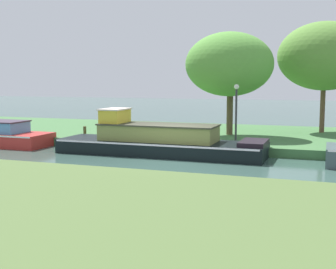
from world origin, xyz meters
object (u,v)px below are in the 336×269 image
(willow_tree_centre, at_px, (325,56))
(lamp_post, at_px, (236,105))
(black_barge, at_px, (159,141))
(willow_tree_left, at_px, (229,64))
(mooring_post_near, at_px, (85,132))

(willow_tree_centre, bearing_deg, lamp_post, -127.68)
(black_barge, distance_m, lamp_post, 4.26)
(lamp_post, bearing_deg, willow_tree_left, 112.96)
(black_barge, bearing_deg, willow_tree_left, 66.15)
(black_barge, bearing_deg, willow_tree_centre, 49.51)
(black_barge, distance_m, willow_tree_left, 6.12)
(black_barge, xyz_separation_m, willow_tree_left, (2.05, 4.63, 3.44))
(willow_tree_left, bearing_deg, willow_tree_centre, 34.15)
(black_barge, bearing_deg, lamp_post, 45.19)
(black_barge, height_order, mooring_post_near, black_barge)
(willow_tree_centre, bearing_deg, black_barge, -130.49)
(willow_tree_centre, relative_size, mooring_post_near, 11.15)
(willow_tree_centre, xyz_separation_m, mooring_post_near, (-11.16, -6.11, -3.84))
(black_barge, xyz_separation_m, mooring_post_near, (-4.58, 1.60, 0.08))
(mooring_post_near, bearing_deg, willow_tree_left, 24.60)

